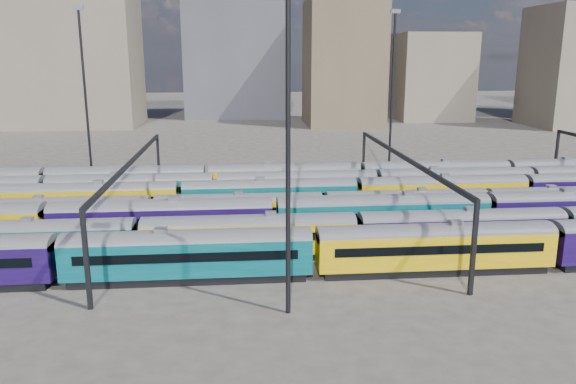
{
  "coord_description": "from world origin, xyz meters",
  "views": [
    {
      "loc": [
        -8.45,
        -60.79,
        18.77
      ],
      "look_at": [
        -2.67,
        4.26,
        3.0
      ],
      "focal_mm": 35.0,
      "sensor_mm": 36.0,
      "label": 1
    }
  ],
  "objects": [
    {
      "name": "rake_2",
      "position": [
        6.49,
        -5.0,
        2.94
      ],
      "size": [
        159.07,
        3.32,
        5.61
      ],
      "color": "black",
      "rests_on": "ground"
    },
    {
      "name": "mast_1",
      "position": [
        -30.0,
        22.0,
        13.97
      ],
      "size": [
        1.4,
        0.5,
        25.6
      ],
      "color": "black",
      "rests_on": "ground"
    },
    {
      "name": "gantry_1",
      "position": [
        -20.0,
        0.0,
        6.79
      ],
      "size": [
        0.35,
        40.35,
        8.03
      ],
      "color": "black",
      "rests_on": "ground"
    },
    {
      "name": "mast_2",
      "position": [
        -5.0,
        -22.0,
        13.97
      ],
      "size": [
        1.4,
        0.5,
        25.6
      ],
      "color": "black",
      "rests_on": "ground"
    },
    {
      "name": "mast_3",
      "position": [
        15.0,
        24.0,
        13.97
      ],
      "size": [
        1.4,
        0.5,
        25.6
      ],
      "color": "black",
      "rests_on": "ground"
    },
    {
      "name": "rake_5",
      "position": [
        -1.0,
        10.0,
        2.72
      ],
      "size": [
        105.09,
        3.08,
        5.19
      ],
      "color": "black",
      "rests_on": "ground"
    },
    {
      "name": "rake_6",
      "position": [
        -12.91,
        15.0,
        2.76
      ],
      "size": [
        127.88,
        3.12,
        5.26
      ],
      "color": "black",
      "rests_on": "ground"
    },
    {
      "name": "rake_0",
      "position": [
        19.47,
        -15.0,
        2.78
      ],
      "size": [
        128.93,
        3.14,
        5.3
      ],
      "color": "black",
      "rests_on": "ground"
    },
    {
      "name": "ground",
      "position": [
        0.0,
        0.0,
        0.0
      ],
      "size": [
        500.0,
        500.0,
        0.0
      ],
      "primitive_type": "plane",
      "color": "#423C37",
      "rests_on": "ground"
    },
    {
      "name": "gantry_2",
      "position": [
        10.0,
        0.0,
        6.79
      ],
      "size": [
        0.35,
        40.35,
        8.03
      ],
      "color": "black",
      "rests_on": "ground"
    },
    {
      "name": "rake_3",
      "position": [
        -8.55,
        0.0,
        2.45
      ],
      "size": [
        94.97,
        2.78,
        4.67
      ],
      "color": "black",
      "rests_on": "ground"
    },
    {
      "name": "rake_1",
      "position": [
        2.72,
        -10.0,
        2.66
      ],
      "size": [
        123.47,
        3.01,
        5.07
      ],
      "color": "black",
      "rests_on": "ground"
    },
    {
      "name": "rake_4",
      "position": [
        -15.54,
        5.0,
        2.76
      ],
      "size": [
        127.91,
        3.12,
        5.26
      ],
      "color": "black",
      "rests_on": "ground"
    }
  ]
}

